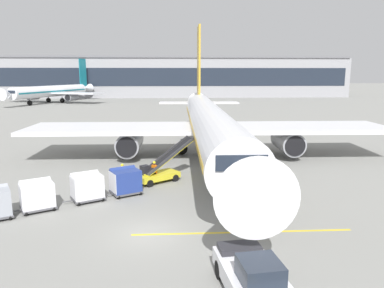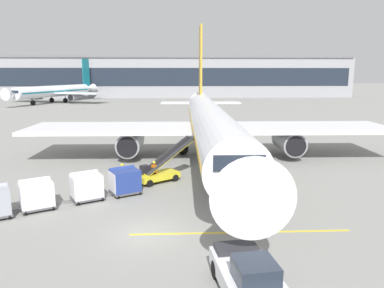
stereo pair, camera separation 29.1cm
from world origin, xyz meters
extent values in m
plane|color=gray|center=(0.00, 0.00, 0.00)|extent=(600.00, 600.00, 0.00)
cylinder|color=white|center=(5.12, 17.51, 3.54)|extent=(4.40, 37.02, 3.72)
cube|color=gold|center=(5.12, 17.51, 3.54)|extent=(4.41, 35.55, 0.45)
cone|color=white|center=(4.74, -2.83, 3.54)|extent=(3.60, 3.79, 3.53)
cone|color=white|center=(5.51, 38.96, 3.82)|extent=(3.27, 6.01, 3.16)
cube|color=white|center=(-4.39, 18.61, 2.98)|extent=(17.69, 7.71, 0.36)
cylinder|color=#93969E|center=(-2.88, 17.84, 1.65)|extent=(2.39, 4.85, 2.31)
cylinder|color=black|center=(-2.93, 15.39, 1.65)|extent=(1.96, 0.16, 1.96)
cube|color=white|center=(14.65, 18.26, 2.98)|extent=(17.69, 7.71, 0.36)
cylinder|color=#93969E|center=(13.12, 17.55, 1.65)|extent=(2.39, 4.85, 2.31)
cylinder|color=black|center=(13.08, 15.09, 1.65)|extent=(1.96, 0.16, 1.96)
cube|color=gold|center=(5.48, 37.47, 9.83)|extent=(0.36, 4.44, 11.09)
cube|color=white|center=(5.48, 37.18, 4.10)|extent=(11.99, 3.18, 0.20)
cube|color=#1E2633|center=(4.79, -0.22, 4.10)|extent=(2.63, 1.72, 0.82)
cylinder|color=#47474C|center=(4.91, 6.42, 1.16)|extent=(0.22, 0.22, 1.04)
sphere|color=black|center=(4.91, 6.42, 0.64)|extent=(1.28, 1.28, 1.28)
cylinder|color=#47474C|center=(2.36, 19.41, 1.16)|extent=(0.22, 0.22, 1.04)
sphere|color=black|center=(2.36, 19.41, 0.64)|extent=(1.28, 1.28, 1.28)
cylinder|color=#47474C|center=(7.94, 19.31, 1.16)|extent=(0.22, 0.22, 1.04)
sphere|color=black|center=(7.94, 19.31, 0.64)|extent=(1.28, 1.28, 1.28)
cube|color=gold|center=(0.17, 9.56, 0.50)|extent=(3.70, 3.27, 0.44)
cube|color=black|center=(-0.80, 9.32, 1.07)|extent=(0.81, 0.80, 0.70)
cylinder|color=#333338|center=(-0.25, 9.71, 1.12)|extent=(0.08, 0.08, 0.80)
cube|color=gold|center=(1.07, 10.21, 1.93)|extent=(4.34, 3.44, 2.56)
cube|color=black|center=(1.07, 10.21, 2.02)|extent=(4.13, 3.24, 2.41)
cube|color=#333338|center=(1.33, 9.85, 2.05)|extent=(3.81, 2.72, 2.58)
cube|color=#333338|center=(0.82, 10.56, 2.05)|extent=(3.81, 2.72, 2.58)
cylinder|color=black|center=(1.56, 9.65, 0.28)|extent=(0.57, 0.49, 0.56)
cylinder|color=black|center=(0.71, 10.85, 0.28)|extent=(0.57, 0.49, 0.56)
cylinder|color=black|center=(-0.38, 8.27, 0.28)|extent=(0.57, 0.49, 0.56)
cylinder|color=black|center=(-1.23, 9.47, 0.28)|extent=(0.57, 0.49, 0.56)
cube|color=#515156|center=(-1.96, 6.66, 0.21)|extent=(2.52, 2.36, 0.12)
cylinder|color=#4C4C51|center=(-3.15, 6.01, 0.20)|extent=(0.65, 0.40, 0.07)
cube|color=navy|center=(-1.96, 6.66, 1.02)|extent=(2.39, 2.22, 1.50)
cube|color=navy|center=(-2.16, 7.02, 1.54)|extent=(2.02, 1.60, 0.74)
cube|color=silver|center=(-2.81, 6.20, 1.02)|extent=(0.71, 1.28, 1.38)
sphere|color=black|center=(-2.99, 6.87, 0.15)|extent=(0.30, 0.30, 0.30)
sphere|color=black|center=(-2.34, 5.68, 0.15)|extent=(0.30, 0.30, 0.30)
sphere|color=black|center=(-1.58, 7.64, 0.15)|extent=(0.30, 0.30, 0.30)
sphere|color=black|center=(-0.93, 6.44, 0.15)|extent=(0.30, 0.30, 0.30)
cube|color=#515156|center=(-4.37, 5.49, 0.21)|extent=(2.52, 2.36, 0.12)
cylinder|color=#4C4C51|center=(-5.56, 4.84, 0.20)|extent=(0.65, 0.40, 0.07)
cube|color=silver|center=(-4.37, 5.49, 1.02)|extent=(2.39, 2.22, 1.50)
cube|color=silver|center=(-4.57, 5.85, 1.54)|extent=(2.02, 1.60, 0.74)
cube|color=silver|center=(-5.22, 5.03, 1.02)|extent=(0.71, 1.28, 1.38)
sphere|color=black|center=(-5.40, 5.70, 0.15)|extent=(0.30, 0.30, 0.30)
sphere|color=black|center=(-4.75, 4.51, 0.15)|extent=(0.30, 0.30, 0.30)
sphere|color=black|center=(-4.00, 6.47, 0.15)|extent=(0.30, 0.30, 0.30)
sphere|color=black|center=(-3.35, 5.27, 0.15)|extent=(0.30, 0.30, 0.30)
cube|color=#515156|center=(-7.11, 3.92, 0.21)|extent=(2.52, 2.36, 0.12)
cylinder|color=#4C4C51|center=(-8.30, 3.27, 0.20)|extent=(0.65, 0.40, 0.07)
cube|color=silver|center=(-7.11, 3.92, 1.02)|extent=(2.39, 2.22, 1.50)
cube|color=silver|center=(-7.31, 4.28, 1.54)|extent=(2.02, 1.60, 0.74)
cube|color=silver|center=(-7.96, 3.46, 1.02)|extent=(0.71, 1.28, 1.38)
sphere|color=black|center=(-8.14, 4.13, 0.15)|extent=(0.30, 0.30, 0.30)
sphere|color=black|center=(-7.49, 2.94, 0.15)|extent=(0.30, 0.30, 0.30)
sphere|color=black|center=(-6.73, 4.89, 0.15)|extent=(0.30, 0.30, 0.30)
sphere|color=black|center=(-6.08, 3.70, 0.15)|extent=(0.30, 0.30, 0.30)
sphere|color=black|center=(-8.83, 3.55, 0.15)|extent=(0.30, 0.30, 0.30)
sphere|color=black|center=(-8.18, 2.36, 0.15)|extent=(0.30, 0.30, 0.30)
cube|color=silver|center=(4.37, -5.71, 0.68)|extent=(2.62, 4.62, 0.70)
cube|color=#1E2633|center=(4.47, -6.47, 1.43)|extent=(1.65, 1.71, 0.80)
cube|color=#28282D|center=(4.17, -4.07, 1.15)|extent=(1.89, 1.18, 0.24)
cylinder|color=black|center=(5.13, -4.24, 0.38)|extent=(0.37, 0.79, 0.76)
cylinder|color=black|center=(3.29, -4.46, 0.38)|extent=(0.37, 0.79, 0.76)
cylinder|color=black|center=(-0.13, 9.42, 0.43)|extent=(0.15, 0.15, 0.86)
cylinder|color=black|center=(0.01, 9.30, 0.43)|extent=(0.15, 0.15, 0.86)
cube|color=orange|center=(-0.06, 9.36, 1.15)|extent=(0.44, 0.43, 0.58)
cube|color=white|center=(0.02, 9.45, 1.15)|extent=(0.27, 0.23, 0.08)
sphere|color=brown|center=(-0.06, 9.36, 1.56)|extent=(0.21, 0.21, 0.21)
sphere|color=yellow|center=(-0.06, 9.36, 1.63)|extent=(0.23, 0.23, 0.23)
cylinder|color=orange|center=(-0.24, 9.51, 1.10)|extent=(0.09, 0.09, 0.56)
cylinder|color=orange|center=(0.12, 9.20, 1.10)|extent=(0.09, 0.09, 0.56)
cylinder|color=#514C42|center=(-2.36, 8.69, 0.43)|extent=(0.15, 0.15, 0.86)
cylinder|color=#514C42|center=(-2.54, 8.71, 0.43)|extent=(0.15, 0.15, 0.86)
cube|color=orange|center=(-2.45, 8.70, 1.15)|extent=(0.41, 0.28, 0.58)
cube|color=white|center=(-2.46, 8.57, 1.15)|extent=(0.34, 0.05, 0.08)
sphere|color=beige|center=(-2.45, 8.70, 1.56)|extent=(0.21, 0.21, 0.21)
sphere|color=yellow|center=(-2.45, 8.70, 1.63)|extent=(0.23, 0.23, 0.23)
cylinder|color=orange|center=(-2.21, 8.67, 1.10)|extent=(0.09, 0.09, 0.56)
cylinder|color=orange|center=(-2.69, 8.73, 1.10)|extent=(0.09, 0.09, 0.56)
cube|color=black|center=(0.17, 15.41, 0.03)|extent=(0.59, 0.59, 0.05)
cone|color=orange|center=(0.17, 15.41, 0.36)|extent=(0.47, 0.47, 0.62)
cylinder|color=white|center=(0.17, 15.41, 0.39)|extent=(0.26, 0.26, 0.07)
cube|color=yellow|center=(5.18, 17.51, 0.00)|extent=(0.20, 110.00, 0.01)
cube|color=yellow|center=(5.12, -0.08, 0.00)|extent=(12.00, 0.20, 0.01)
cube|color=#939399|center=(1.68, 119.33, 6.89)|extent=(127.01, 17.36, 13.79)
cube|color=#1E2633|center=(1.68, 110.60, 7.24)|extent=(123.20, 0.10, 6.21)
cube|color=slate|center=(1.68, 117.60, 14.14)|extent=(125.74, 14.76, 0.70)
cylinder|color=silver|center=(-33.44, 90.36, 3.42)|extent=(13.45, 29.71, 3.20)
cube|color=#146B7A|center=(-33.44, 90.36, 3.42)|extent=(13.07, 28.57, 0.38)
cone|color=silver|center=(-39.21, 74.55, 3.42)|extent=(3.96, 4.05, 3.04)
cone|color=silver|center=(-27.34, 107.07, 3.66)|extent=(4.31, 5.75, 2.72)
cube|color=silver|center=(-40.57, 93.78, 2.94)|extent=(15.68, 10.68, 0.36)
cylinder|color=#93969E|center=(-39.65, 92.79, 1.77)|extent=(3.22, 4.40, 1.99)
cylinder|color=black|center=(-40.34, 90.88, 1.77)|extent=(1.63, 0.69, 1.69)
cube|color=silver|center=(-25.78, 88.37, 2.94)|extent=(15.68, 10.68, 0.36)
cylinder|color=#93969E|center=(-27.13, 88.22, 1.77)|extent=(3.22, 4.40, 1.99)
cylinder|color=black|center=(-27.82, 86.31, 1.77)|extent=(1.63, 0.69, 1.69)
cube|color=#146B7A|center=(-27.78, 105.87, 8.63)|extent=(1.52, 3.53, 9.14)
cube|color=silver|center=(-27.86, 105.63, 3.90)|extent=(10.08, 5.66, 0.20)
cube|color=#1E2633|center=(-38.44, 76.66, 3.90)|extent=(2.60, 2.12, 0.70)
cylinder|color=#47474C|center=(-36.57, 81.78, 1.26)|extent=(0.22, 0.22, 1.13)
sphere|color=black|center=(-36.57, 81.78, 0.69)|extent=(1.38, 1.38, 1.38)
cylinder|color=#47474C|center=(-35.17, 92.61, 1.26)|extent=(0.22, 0.22, 1.13)
sphere|color=black|center=(-35.17, 92.61, 0.69)|extent=(1.38, 1.38, 1.38)
cylinder|color=#47474C|center=(-30.66, 90.97, 1.26)|extent=(0.22, 0.22, 1.13)
sphere|color=black|center=(-30.66, 90.97, 0.69)|extent=(1.38, 1.38, 1.38)
camera|label=1|loc=(1.34, -18.38, 8.46)|focal=34.15mm
camera|label=2|loc=(1.63, -18.40, 8.46)|focal=34.15mm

